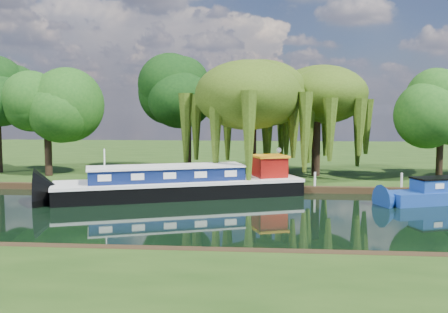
{
  "coord_description": "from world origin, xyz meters",
  "views": [
    {
      "loc": [
        -0.46,
        -27.07,
        5.85
      ],
      "look_at": [
        -3.21,
        5.26,
        2.8
      ],
      "focal_mm": 40.0,
      "sensor_mm": 36.0,
      "label": 1
    }
  ],
  "objects": [
    {
      "name": "dutch_barge",
      "position": [
        -6.08,
        5.8,
        0.86
      ],
      "size": [
        16.79,
        9.1,
        3.48
      ],
      "rotation": [
        0.0,
        0.0,
        0.35
      ],
      "color": "black",
      "rests_on": "ground"
    },
    {
      "name": "tree_far_mid",
      "position": [
        -7.44,
        16.79,
        6.93
      ],
      "size": [
        5.75,
        5.75,
        9.42
      ],
      "color": "black",
      "rests_on": "far_bank"
    },
    {
      "name": "willow_right",
      "position": [
        3.6,
        14.1,
        6.43
      ],
      "size": [
        6.73,
        6.73,
        8.2
      ],
      "color": "black",
      "rests_on": "far_bank"
    },
    {
      "name": "willow_left",
      "position": [
        -1.57,
        11.28,
        6.78
      ],
      "size": [
        7.28,
        7.28,
        8.72
      ],
      "color": "black",
      "rests_on": "far_bank"
    },
    {
      "name": "lamppost",
      "position": [
        0.5,
        10.5,
        2.42
      ],
      "size": [
        0.36,
        0.36,
        2.56
      ],
      "color": "silver",
      "rests_on": "far_bank"
    },
    {
      "name": "ground",
      "position": [
        0.0,
        0.0,
        0.0
      ],
      "size": [
        120.0,
        120.0,
        0.0
      ],
      "primitive_type": "plane",
      "color": "black"
    },
    {
      "name": "far_bank",
      "position": [
        0.0,
        34.0,
        0.23
      ],
      "size": [
        120.0,
        52.0,
        0.45
      ],
      "primitive_type": "cube",
      "color": "#1B360E",
      "rests_on": "ground"
    },
    {
      "name": "red_dinghy",
      "position": [
        -13.47,
        7.08,
        0.0
      ],
      "size": [
        3.42,
        2.96,
        0.59
      ],
      "primitive_type": "imported",
      "rotation": [
        0.0,
        0.0,
        1.19
      ],
      "color": "maroon",
      "rests_on": "ground"
    },
    {
      "name": "tree_far_left",
      "position": [
        -18.29,
        12.28,
        6.29
      ],
      "size": [
        5.29,
        5.29,
        8.53
      ],
      "color": "black",
      "rests_on": "far_bank"
    },
    {
      "name": "mooring_posts",
      "position": [
        -0.5,
        8.4,
        0.95
      ],
      "size": [
        19.16,
        0.16,
        1.0
      ],
      "color": "silver",
      "rests_on": "far_bank"
    },
    {
      "name": "tree_far_right",
      "position": [
        12.84,
        12.34,
        5.49
      ],
      "size": [
        4.47,
        4.47,
        7.32
      ],
      "color": "black",
      "rests_on": "far_bank"
    }
  ]
}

